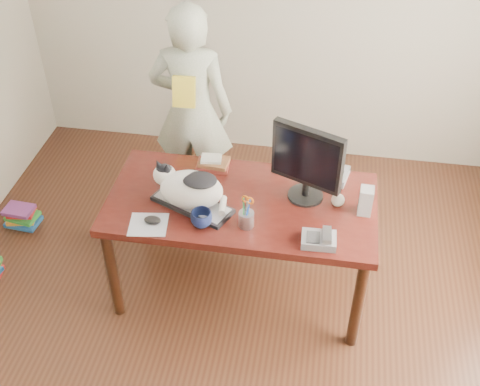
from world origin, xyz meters
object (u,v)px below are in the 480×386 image
(monitor, at_px, (307,161))
(coffee_mug, at_px, (201,219))
(mouse, at_px, (152,220))
(phone, at_px, (320,239))
(speaker, at_px, (366,201))
(calculator, at_px, (336,175))
(desk, at_px, (243,211))
(book_stack, at_px, (213,163))
(book_pile_b, at_px, (22,216))
(pen_cup, at_px, (246,218))
(person, at_px, (192,111))
(baseball, at_px, (338,200))
(cat, at_px, (189,187))
(keyboard, at_px, (192,204))

(monitor, xyz_separation_m, coffee_mug, (-0.55, -0.33, -0.23))
(monitor, xyz_separation_m, mouse, (-0.83, -0.36, -0.25))
(phone, height_order, speaker, speaker)
(calculator, bearing_deg, mouse, -138.27)
(coffee_mug, relative_size, phone, 0.63)
(desk, distance_m, phone, 0.63)
(speaker, distance_m, book_stack, 0.99)
(coffee_mug, xyz_separation_m, calculator, (0.73, 0.56, -0.02))
(monitor, distance_m, book_pile_b, 2.31)
(book_stack, bearing_deg, pen_cup, -59.67)
(pen_cup, bearing_deg, book_pile_b, 162.52)
(desk, distance_m, book_pile_b, 1.82)
(pen_cup, distance_m, person, 1.21)
(pen_cup, height_order, baseball, pen_cup)
(person, bearing_deg, cat, 100.74)
(keyboard, height_order, monitor, monitor)
(monitor, bearing_deg, phone, -49.89)
(cat, xyz_separation_m, phone, (0.77, -0.19, -0.11))
(coffee_mug, bearing_deg, calculator, 37.18)
(desk, relative_size, person, 1.00)
(person, bearing_deg, baseball, 141.32)
(coffee_mug, bearing_deg, mouse, -174.03)
(coffee_mug, xyz_separation_m, person, (-0.31, 1.11, 0.00))
(desk, distance_m, mouse, 0.61)
(keyboard, xyz_separation_m, speaker, (1.00, 0.11, 0.07))
(keyboard, bearing_deg, speaker, 29.94)
(phone, bearing_deg, pen_cup, 167.54)
(monitor, relative_size, calculator, 2.35)
(desk, relative_size, book_pile_b, 6.20)
(keyboard, relative_size, pen_cup, 2.37)
(pen_cup, relative_size, phone, 1.14)
(pen_cup, bearing_deg, phone, -10.19)
(keyboard, distance_m, book_stack, 0.39)
(calculator, distance_m, book_pile_b, 2.37)
(book_pile_b, bearing_deg, mouse, -26.56)
(desk, relative_size, phone, 8.25)
(baseball, height_order, calculator, baseball)
(coffee_mug, bearing_deg, speaker, 16.06)
(coffee_mug, bearing_deg, phone, -3.36)
(mouse, height_order, book_stack, book_stack)
(desk, bearing_deg, person, 122.54)
(pen_cup, bearing_deg, mouse, -173.01)
(desk, distance_m, coffee_mug, 0.42)
(cat, distance_m, baseball, 0.87)
(desk, xyz_separation_m, speaker, (0.72, -0.06, 0.23))
(pen_cup, xyz_separation_m, book_pile_b, (-1.78, 0.56, -0.74))
(mouse, relative_size, calculator, 0.50)
(pen_cup, distance_m, phone, 0.42)
(monitor, bearing_deg, cat, -142.05)
(coffee_mug, distance_m, calculator, 0.92)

